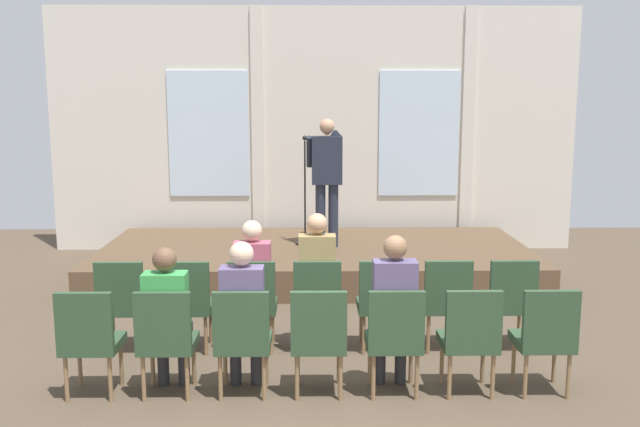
{
  "coord_description": "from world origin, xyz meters",
  "views": [
    {
      "loc": [
        -0.07,
        -5.38,
        2.49
      ],
      "look_at": [
        0.05,
        2.75,
        1.13
      ],
      "focal_mm": 39.0,
      "sensor_mm": 36.0,
      "label": 1
    }
  ],
  "objects": [
    {
      "name": "chair_r1_c3",
      "position": [
        0.0,
        0.15,
        0.53
      ],
      "size": [
        0.46,
        0.44,
        0.94
      ],
      "color": "olive",
      "rests_on": "ground"
    },
    {
      "name": "mic_stand",
      "position": [
        -0.14,
        4.38,
        0.74
      ],
      "size": [
        0.28,
        0.28,
        1.55
      ],
      "color": "black",
      "rests_on": "stage_platform"
    },
    {
      "name": "chair_r0_c6",
      "position": [
        1.9,
        1.19,
        0.53
      ],
      "size": [
        0.46,
        0.44,
        0.94
      ],
      "color": "olive",
      "rests_on": "ground"
    },
    {
      "name": "chair_r0_c1",
      "position": [
        -1.27,
        1.19,
        0.53
      ],
      "size": [
        0.46,
        0.44,
        0.94
      ],
      "color": "olive",
      "rests_on": "ground"
    },
    {
      "name": "chair_r0_c3",
      "position": [
        0.0,
        1.19,
        0.53
      ],
      "size": [
        0.46,
        0.44,
        0.94
      ],
      "color": "olive",
      "rests_on": "ground"
    },
    {
      "name": "ground_plane",
      "position": [
        0.0,
        0.0,
        0.0
      ],
      "size": [
        15.48,
        15.48,
        0.0
      ],
      "primitive_type": "plane",
      "color": "brown"
    },
    {
      "name": "audience_r1_c2",
      "position": [
        -0.63,
        0.23,
        0.73
      ],
      "size": [
        0.36,
        0.39,
        1.32
      ],
      "color": "#2D2D33",
      "rests_on": "ground"
    },
    {
      "name": "stage_platform",
      "position": [
        0.0,
        4.23,
        0.2
      ],
      "size": [
        5.97,
        2.86,
        0.41
      ],
      "primitive_type": "cube",
      "color": "brown",
      "rests_on": "ground"
    },
    {
      "name": "chair_r1_c2",
      "position": [
        -0.63,
        0.15,
        0.53
      ],
      "size": [
        0.46,
        0.44,
        0.94
      ],
      "color": "olive",
      "rests_on": "ground"
    },
    {
      "name": "audience_r0_c2",
      "position": [
        -0.63,
        1.28,
        0.73
      ],
      "size": [
        0.36,
        0.39,
        1.31
      ],
      "color": "#2D2D33",
      "rests_on": "ground"
    },
    {
      "name": "chair_r0_c0",
      "position": [
        -1.9,
        1.19,
        0.53
      ],
      "size": [
        0.46,
        0.44,
        0.94
      ],
      "color": "olive",
      "rests_on": "ground"
    },
    {
      "name": "speaker",
      "position": [
        0.17,
        4.24,
        1.45
      ],
      "size": [
        0.51,
        0.69,
        1.79
      ],
      "color": "#232838",
      "rests_on": "stage_platform"
    },
    {
      "name": "chair_r1_c1",
      "position": [
        -1.27,
        0.15,
        0.53
      ],
      "size": [
        0.46,
        0.44,
        0.94
      ],
      "color": "olive",
      "rests_on": "ground"
    },
    {
      "name": "rear_partition",
      "position": [
        0.03,
        5.95,
        1.96
      ],
      "size": [
        8.5,
        0.14,
        3.92
      ],
      "color": "silver",
      "rests_on": "ground"
    },
    {
      "name": "chair_r1_c5",
      "position": [
        1.27,
        0.15,
        0.53
      ],
      "size": [
        0.46,
        0.44,
        0.94
      ],
      "color": "olive",
      "rests_on": "ground"
    },
    {
      "name": "chair_r1_c4",
      "position": [
        0.63,
        0.15,
        0.53
      ],
      "size": [
        0.46,
        0.44,
        0.94
      ],
      "color": "olive",
      "rests_on": "ground"
    },
    {
      "name": "chair_r0_c4",
      "position": [
        0.63,
        1.19,
        0.53
      ],
      "size": [
        0.46,
        0.44,
        0.94
      ],
      "color": "olive",
      "rests_on": "ground"
    },
    {
      "name": "audience_r1_c4",
      "position": [
        0.63,
        0.23,
        0.76
      ],
      "size": [
        0.36,
        0.39,
        1.37
      ],
      "color": "#2D2D33",
      "rests_on": "ground"
    },
    {
      "name": "chair_r1_c6",
      "position": [
        1.9,
        0.15,
        0.53
      ],
      "size": [
        0.46,
        0.44,
        0.94
      ],
      "color": "olive",
      "rests_on": "ground"
    },
    {
      "name": "chair_r0_c5",
      "position": [
        1.27,
        1.19,
        0.53
      ],
      "size": [
        0.46,
        0.44,
        0.94
      ],
      "color": "olive",
      "rests_on": "ground"
    },
    {
      "name": "audience_r1_c1",
      "position": [
        -1.27,
        0.24,
        0.71
      ],
      "size": [
        0.36,
        0.39,
        1.27
      ],
      "color": "#2D2D33",
      "rests_on": "ground"
    },
    {
      "name": "audience_r0_c3",
      "position": [
        0.0,
        1.27,
        0.76
      ],
      "size": [
        0.36,
        0.39,
        1.38
      ],
      "color": "#2D2D33",
      "rests_on": "ground"
    },
    {
      "name": "chair_r0_c2",
      "position": [
        -0.63,
        1.19,
        0.53
      ],
      "size": [
        0.46,
        0.44,
        0.94
      ],
      "color": "olive",
      "rests_on": "ground"
    },
    {
      "name": "chair_r1_c0",
      "position": [
        -1.9,
        0.15,
        0.53
      ],
      "size": [
        0.46,
        0.44,
        0.94
      ],
      "color": "olive",
      "rests_on": "ground"
    }
  ]
}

